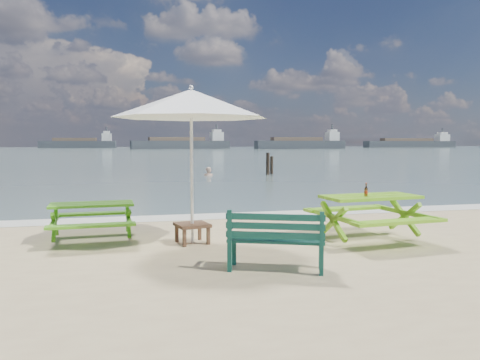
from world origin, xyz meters
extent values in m
plane|color=slate|center=(0.00, 85.00, 0.00)|extent=(300.00, 300.00, 0.00)
cube|color=silver|center=(0.00, 4.60, 0.01)|extent=(22.00, 0.90, 0.01)
cube|color=#489B17|center=(-2.29, 2.36, 0.67)|extent=(1.48, 0.75, 0.05)
cube|color=#489B17|center=(-2.33, 3.03, 0.40)|extent=(1.45, 0.33, 0.05)
cube|color=#489B17|center=(-2.25, 1.68, 0.40)|extent=(1.45, 0.33, 0.05)
cube|color=#489B17|center=(-2.29, 2.36, 0.31)|extent=(1.39, 0.88, 0.61)
cube|color=#6BB01A|center=(2.60, 1.27, 0.80)|extent=(1.80, 0.99, 0.05)
cube|color=#6BB01A|center=(2.52, 2.07, 0.47)|extent=(1.74, 0.48, 0.05)
cube|color=#6BB01A|center=(2.69, 0.47, 0.47)|extent=(1.74, 0.48, 0.05)
cube|color=#6BB01A|center=(2.60, 1.27, 0.37)|extent=(1.71, 1.14, 0.73)
cube|color=#0E3E33|center=(0.36, -0.20, 0.42)|extent=(1.39, 0.87, 0.04)
cube|color=#0E3E33|center=(0.28, -0.40, 0.65)|extent=(1.26, 0.53, 0.34)
cube|color=#0E3E33|center=(0.36, -0.20, 0.21)|extent=(1.32, 0.89, 0.42)
cube|color=brown|center=(-0.56, 1.77, 0.33)|extent=(0.64, 0.64, 0.05)
cube|color=brown|center=(-0.56, 1.77, 0.15)|extent=(0.57, 0.57, 0.30)
cylinder|color=silver|center=(-0.56, 1.77, 1.30)|extent=(0.05, 0.05, 2.61)
cone|color=white|center=(-0.56, 1.77, 2.44)|extent=(3.22, 3.22, 0.49)
cylinder|color=brown|center=(2.44, 1.15, 0.89)|extent=(0.06, 0.06, 0.14)
cylinder|color=brown|center=(2.44, 1.15, 1.03)|extent=(0.02, 0.02, 0.07)
cylinder|color=#B52914|center=(2.44, 1.15, 0.89)|extent=(0.06, 0.06, 0.06)
imported|color=tan|center=(2.41, 18.29, -0.40)|extent=(0.63, 0.42, 1.70)
cylinder|color=black|center=(5.61, 17.88, 0.50)|extent=(0.19, 0.19, 1.41)
cylinder|color=black|center=(6.01, 18.48, 0.40)|extent=(0.17, 0.17, 1.19)
cube|color=#35393E|center=(-16.74, 139.02, 1.00)|extent=(21.79, 5.19, 2.20)
cube|color=silver|center=(-8.54, 138.57, 3.20)|extent=(2.75, 3.14, 2.20)
cube|color=#35393E|center=(40.43, 106.45, 1.00)|extent=(23.28, 4.23, 2.20)
cube|color=silver|center=(49.26, 106.54, 3.20)|extent=(2.82, 3.03, 2.20)
cube|color=#35393E|center=(87.32, 130.01, 1.00)|extent=(31.97, 4.86, 2.20)
cube|color=silver|center=(99.43, 130.34, 3.20)|extent=(3.90, 3.10, 2.20)
cube|color=#35393E|center=(10.73, 112.35, 1.00)|extent=(25.13, 6.65, 2.20)
cube|color=silver|center=(20.11, 113.37, 3.20)|extent=(3.29, 3.30, 2.20)
camera|label=1|loc=(-1.59, -6.34, 1.78)|focal=35.00mm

